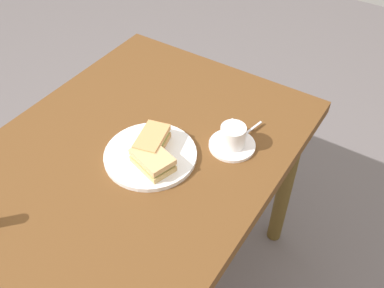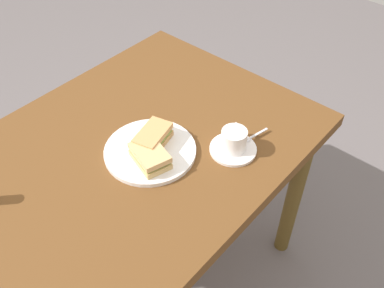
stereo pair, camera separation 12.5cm
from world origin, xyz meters
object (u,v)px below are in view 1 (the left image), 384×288
at_px(coffee_saucer, 232,145).
at_px(coffee_cup, 233,135).
at_px(dining_table, 138,172).
at_px(sandwich_back, 153,160).
at_px(spoon, 248,132).
at_px(sandwich_front, 152,142).
at_px(sandwich_plate, 151,155).

relative_size(coffee_saucer, coffee_cup, 1.44).
bearing_deg(dining_table, sandwich_back, 69.90).
xyz_separation_m(dining_table, coffee_cup, (-0.17, 0.24, 0.15)).
bearing_deg(sandwich_back, spoon, 149.87).
distance_m(dining_table, coffee_cup, 0.33).
height_order(coffee_saucer, spoon, spoon).
bearing_deg(sandwich_back, coffee_saucer, 144.65).
distance_m(sandwich_front, sandwich_back, 0.07).
bearing_deg(sandwich_plate, sandwich_front, -157.25).
distance_m(sandwich_front, spoon, 0.30).
xyz_separation_m(sandwich_back, spoon, (-0.27, 0.16, -0.02)).
distance_m(sandwich_front, coffee_cup, 0.24).
xyz_separation_m(sandwich_plate, sandwich_back, (0.04, 0.04, 0.03)).
height_order(sandwich_plate, sandwich_front, sandwich_front).
height_order(dining_table, coffee_saucer, coffee_saucer).
bearing_deg(sandwich_back, coffee_cup, 145.07).
distance_m(sandwich_plate, spoon, 0.31).
xyz_separation_m(sandwich_plate, coffee_cup, (-0.17, 0.18, 0.04)).
bearing_deg(spoon, sandwich_front, -43.33).
bearing_deg(sandwich_front, spoon, 136.67).
distance_m(dining_table, coffee_saucer, 0.31).
bearing_deg(dining_table, sandwich_front, 115.22).
distance_m(dining_table, sandwich_back, 0.17).
xyz_separation_m(sandwich_plate, coffee_saucer, (-0.17, 0.18, -0.00)).
xyz_separation_m(sandwich_back, coffee_cup, (-0.20, 0.14, 0.01)).
height_order(sandwich_front, sandwich_back, sandwich_front).
bearing_deg(dining_table, coffee_cup, 125.62).
bearing_deg(spoon, sandwich_back, -30.13).
distance_m(sandwich_back, coffee_cup, 0.25).
relative_size(dining_table, spoon, 10.89).
xyz_separation_m(sandwich_plate, spoon, (-0.24, 0.20, 0.01)).
distance_m(sandwich_back, coffee_saucer, 0.25).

